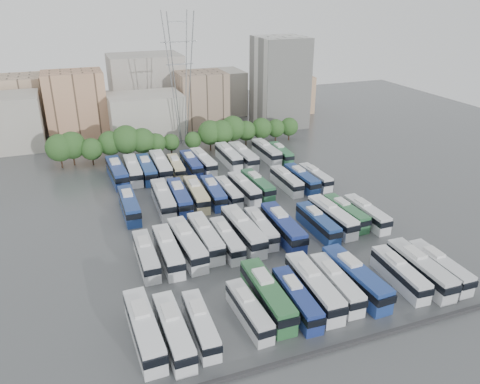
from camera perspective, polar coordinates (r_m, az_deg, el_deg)
name	(u,v)px	position (r m, az deg, el deg)	size (l,w,h in m)	color
ground	(242,226)	(83.99, 0.20, -4.13)	(220.00, 220.00, 0.00)	#424447
parapet	(340,347)	(59.56, 12.07, -17.94)	(56.00, 0.50, 0.50)	#2D2D30
tree_line	(172,137)	(119.11, -8.28, 6.64)	(65.17, 8.05, 8.79)	black
city_buildings	(134,101)	(145.90, -12.84, 10.82)	(102.00, 35.00, 20.00)	#9E998E
apartment_tower	(280,82)	(143.32, 4.86, 13.19)	(14.00, 14.00, 26.00)	silver
electricity_pylon	(180,74)	(124.38, -7.31, 14.09)	(9.00, 6.91, 33.83)	slate
bus_r0_s0	(144,329)	(59.15, -11.62, -16.02)	(3.19, 12.96, 4.04)	silver
bus_r0_s1	(173,330)	(58.54, -8.12, -16.37)	(2.78, 12.13, 3.80)	white
bus_r0_s2	(201,324)	(59.38, -4.83, -15.73)	(2.67, 10.95, 3.42)	silver
bus_r0_s4	(249,310)	(61.26, 1.10, -14.22)	(2.75, 10.85, 3.38)	silver
bus_r0_s5	(267,295)	(63.30, 3.32, -12.38)	(3.06, 13.36, 4.18)	#2A6336
bus_r0_s6	(297,298)	(63.43, 6.91, -12.76)	(2.98, 11.65, 3.63)	navy
bus_r0_s7	(314,286)	(65.51, 8.97, -11.29)	(3.36, 13.31, 4.14)	silver
bus_r0_s8	(336,283)	(67.05, 11.60, -10.83)	(3.01, 11.90, 3.71)	silver
bus_r0_s9	(355,277)	(68.39, 13.89, -10.06)	(3.49, 13.50, 4.20)	navy
bus_r0_s11	(400,273)	(71.60, 18.89, -9.34)	(3.08, 11.59, 3.60)	silver
bus_r0_s12	(420,269)	(73.24, 21.12, -8.70)	(3.12, 12.93, 4.04)	silver
bus_r0_s13	(439,266)	(75.15, 23.12, -8.35)	(2.63, 11.66, 3.65)	silver
bus_r1_s1	(146,255)	(73.37, -11.38, -7.53)	(2.65, 11.66, 3.65)	silver
bus_r1_s2	(168,250)	(73.70, -8.76, -7.05)	(2.80, 12.41, 3.89)	silver
bus_r1_s3	(187,243)	(74.89, -6.48, -6.25)	(3.55, 13.42, 4.17)	silver
bus_r1_s4	(205,237)	(76.69, -4.26, -5.45)	(2.91, 12.75, 3.99)	silver
bus_r1_s5	(227,239)	(76.14, -1.63, -5.79)	(2.52, 11.46, 3.59)	silver
bus_r1_s6	(243,230)	(78.13, 0.38, -4.67)	(3.40, 13.70, 4.27)	silver
bus_r1_s7	(261,228)	(79.78, 2.56, -4.35)	(2.89, 11.33, 3.53)	silver
bus_r1_s8	(283,227)	(79.59, 5.23, -4.22)	(3.24, 13.57, 4.24)	navy
bus_r1_s10	(318,223)	(82.22, 9.46, -3.70)	(2.67, 11.85, 3.71)	navy
bus_r1_s11	(332,216)	(84.65, 11.16, -2.90)	(3.37, 12.77, 3.97)	white
bus_r1_s12	(346,212)	(86.87, 12.77, -2.45)	(3.06, 11.59, 3.60)	#2C683D
bus_r1_s13	(366,213)	(87.47, 15.14, -2.51)	(2.73, 11.61, 3.63)	silver
bus_r2_s1	(129,205)	(89.67, -13.35, -1.53)	(2.82, 12.62, 3.95)	navy
bus_r2_s3	(163,199)	(90.79, -9.35, -0.79)	(3.36, 13.24, 4.12)	silver
bus_r2_s4	(180,197)	(91.16, -7.39, -0.60)	(3.32, 12.89, 4.01)	navy
bus_r2_s5	(196,194)	(92.23, -5.34, -0.23)	(3.27, 12.58, 3.91)	#C9BB8A
bus_r2_s6	(213,192)	(92.92, -3.27, -0.02)	(3.12, 12.06, 3.75)	navy
bus_r2_s7	(228,192)	(93.46, -1.43, 0.05)	(2.57, 10.97, 3.43)	silver
bus_r2_s8	(244,188)	(94.78, 0.49, 0.51)	(3.11, 12.03, 3.74)	silver
bus_r2_s9	(257,185)	(96.36, 2.14, 0.90)	(3.16, 12.03, 3.74)	#2B6540
bus_r2_s11	(286,180)	(99.06, 5.68, 1.42)	(2.59, 11.53, 3.61)	silver
bus_r2_s12	(302,178)	(100.23, 7.51, 1.64)	(2.87, 12.01, 3.75)	navy
bus_r2_s13	(315,177)	(102.09, 9.16, 1.86)	(2.74, 10.98, 3.42)	silver
bus_r3_s1	(117,172)	(105.73, -14.76, 2.38)	(3.59, 13.63, 4.24)	navy
bus_r3_s2	(133,170)	(106.50, -12.93, 2.67)	(3.10, 12.97, 4.05)	silver
bus_r3_s3	(147,169)	(106.30, -11.30, 2.76)	(2.91, 12.77, 4.00)	navy
bus_r3_s4	(161,166)	(107.36, -9.64, 3.19)	(3.24, 13.66, 4.27)	silver
bus_r3_s5	(176,167)	(107.45, -7.80, 3.09)	(2.94, 11.04, 3.43)	beige
bus_r3_s6	(191,164)	(108.15, -5.98, 3.43)	(2.80, 12.16, 3.81)	navy
bus_r3_s7	(203,161)	(109.37, -4.52, 3.75)	(3.29, 12.52, 3.89)	silver
bus_r3_s9	(229,156)	(112.51, -1.40, 4.43)	(2.84, 12.78, 4.01)	silver
bus_r3_s10	(243,156)	(112.24, 0.40, 4.43)	(3.06, 13.31, 4.16)	silver
bus_r3_s12	(266,151)	(115.82, 3.23, 4.96)	(2.93, 12.64, 3.95)	silver
bus_r3_s13	(281,153)	(115.78, 5.01, 4.76)	(2.85, 10.97, 3.41)	#2E6D44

